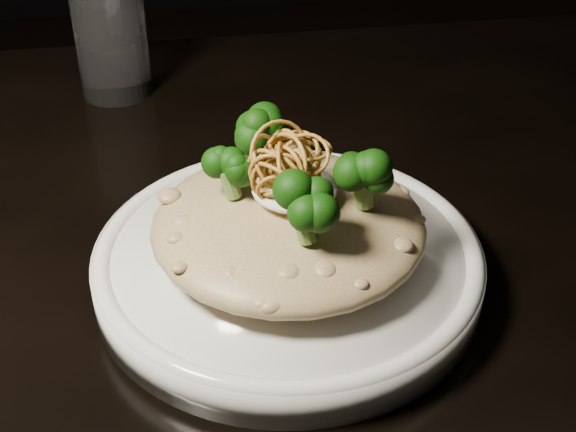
# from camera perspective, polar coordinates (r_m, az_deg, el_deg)

# --- Properties ---
(table) EXTENTS (1.10, 0.80, 0.75)m
(table) POSITION_cam_1_polar(r_m,az_deg,el_deg) (0.64, -3.10, -8.36)
(table) COLOR black
(table) RESTS_ON ground
(plate) EXTENTS (0.26, 0.26, 0.03)m
(plate) POSITION_cam_1_polar(r_m,az_deg,el_deg) (0.55, 0.00, -3.52)
(plate) COLOR silver
(plate) RESTS_ON table
(risotto) EXTENTS (0.18, 0.18, 0.04)m
(risotto) POSITION_cam_1_polar(r_m,az_deg,el_deg) (0.53, 0.03, -0.64)
(risotto) COLOR brown
(risotto) RESTS_ON plate
(broccoli) EXTENTS (0.12, 0.12, 0.04)m
(broccoli) POSITION_cam_1_polar(r_m,az_deg,el_deg) (0.51, -0.01, 3.35)
(broccoli) COLOR black
(broccoli) RESTS_ON risotto
(cheese) EXTENTS (0.06, 0.06, 0.02)m
(cheese) POSITION_cam_1_polar(r_m,az_deg,el_deg) (0.52, 0.47, 2.00)
(cheese) COLOR white
(cheese) RESTS_ON risotto
(shallots) EXTENTS (0.05, 0.05, 0.03)m
(shallots) POSITION_cam_1_polar(r_m,az_deg,el_deg) (0.50, -0.08, 4.22)
(shallots) COLOR brown
(shallots) RESTS_ON cheese
(drinking_glass) EXTENTS (0.07, 0.07, 0.12)m
(drinking_glass) POSITION_cam_1_polar(r_m,az_deg,el_deg) (0.80, -12.50, 12.47)
(drinking_glass) COLOR white
(drinking_glass) RESTS_ON table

